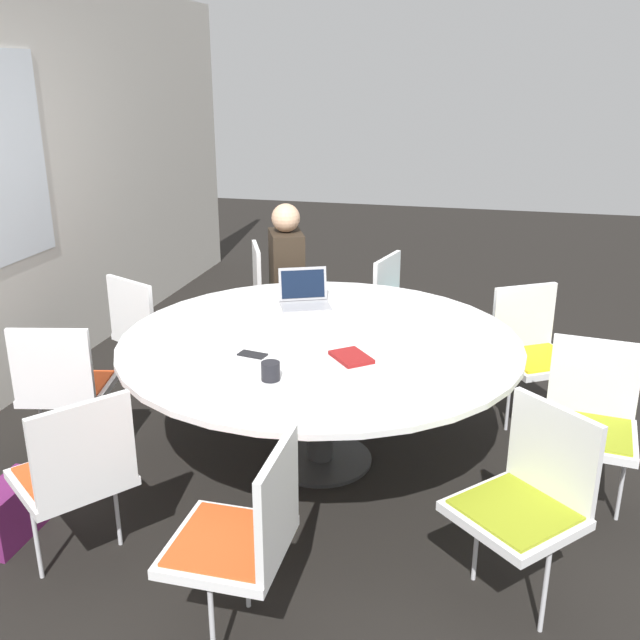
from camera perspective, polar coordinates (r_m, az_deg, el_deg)
name	(u,v)px	position (r m, az deg, el deg)	size (l,w,h in m)	color
ground_plane	(320,460)	(4.08, 0.00, -11.15)	(16.00, 16.00, 0.00)	black
conference_table	(320,352)	(3.79, 0.00, -2.54)	(2.11, 2.11, 0.74)	#333333
chair_0	(274,290)	(5.40, -3.68, 2.41)	(0.57, 0.56, 0.85)	white
chair_1	(149,327)	(4.74, -13.51, -0.57)	(0.57, 0.58, 0.85)	white
chair_2	(64,381)	(4.06, -19.82, -4.65)	(0.50, 0.52, 0.85)	white
chair_3	(76,469)	(3.21, -18.95, -11.18)	(0.60, 0.60, 0.85)	white
chair_4	(245,531)	(2.70, -6.03, -16.47)	(0.44, 0.42, 0.85)	white
chair_5	(528,494)	(3.00, 16.28, -13.19)	(0.61, 0.61, 0.85)	white
chair_6	(590,415)	(3.70, 20.78, -7.13)	(0.47, 0.49, 0.85)	white
chair_7	(533,346)	(4.48, 16.68, -2.01)	(0.59, 0.59, 0.85)	white
chair_8	(403,306)	(5.05, 6.64, 1.09)	(0.53, 0.52, 0.85)	white
person_0	(289,273)	(5.12, -2.52, 3.79)	(0.42, 0.35, 1.20)	#2D2319
laptop	(304,297)	(4.27, -1.26, 1.89)	(0.34, 0.36, 0.21)	#99999E
spiral_notebook	(351,357)	(3.49, 2.52, -2.98)	(0.26, 0.25, 0.02)	maroon
coffee_cup	(271,371)	(3.26, -3.97, -4.10)	(0.09, 0.09, 0.09)	black
cell_phone	(253,355)	(3.55, -5.42, -2.77)	(0.09, 0.15, 0.01)	black
handbag	(11,512)	(3.71, -23.51, -13.88)	(0.36, 0.16, 0.28)	#661E56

